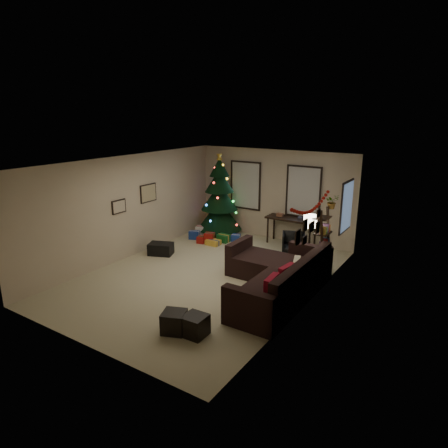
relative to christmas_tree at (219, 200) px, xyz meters
The scene contains 29 objects.
floor 3.64m from the christmas_tree, 61.56° to the right, with size 7.00×7.00×0.00m, color #B9B08C.
ceiling 3.83m from the christmas_tree, 61.56° to the right, with size 7.00×7.00×0.00m, color white.
wall_back 1.73m from the christmas_tree, 15.00° to the left, with size 5.00×5.00×0.00m, color #C4B295.
wall_front 6.77m from the christmas_tree, 75.83° to the right, with size 5.00×5.00×0.00m, color #C4B295.
wall_left 3.18m from the christmas_tree, 105.45° to the right, with size 7.00×7.00×0.00m, color #C4B295.
wall_right 5.17m from the christmas_tree, 36.34° to the right, with size 7.00×7.00×0.00m, color #C4B295.
window_back_left 0.94m from the christmas_tree, 30.39° to the left, with size 1.05×0.06×1.50m.
window_back_right 2.68m from the christmas_tree, ahead, with size 1.05×0.06×1.50m.
window_right_wall 4.18m from the christmas_tree, ahead, with size 0.06×0.90×1.30m.
christmas_tree is the anchor object (origin of this frame).
presents 1.29m from the christmas_tree, 73.69° to the right, with size 1.50×1.01×0.30m.
sofa 4.61m from the christmas_tree, 40.66° to the right, with size 2.19×3.16×0.94m.
pillow_red_a 5.67m from the christmas_tree, 46.84° to the right, with size 0.13×0.48×0.48m, color maroon.
pillow_red_b 5.20m from the christmas_tree, 41.72° to the right, with size 0.12×0.45×0.45m, color maroon.
pillow_cream 4.89m from the christmas_tree, 37.43° to the right, with size 0.13×0.44×0.44m, color beige.
ottoman_near 6.08m from the christmas_tree, 64.22° to the right, with size 0.40×0.40×0.38m, color black.
ottoman_far 6.16m from the christmas_tree, 60.56° to the right, with size 0.40×0.40×0.38m, color black.
desk 2.42m from the christmas_tree, ahead, with size 1.48×0.53×0.80m.
desk_chair 2.90m from the christmas_tree, 10.02° to the right, with size 0.56×0.53×0.58m, color black.
bookshelf 4.25m from the christmas_tree, 21.24° to the right, with size 0.30×0.49×1.63m.
potted_plant 4.20m from the christmas_tree, 17.03° to the right, with size 0.40×0.34×0.44m, color #4C4C4C.
floor_lamp 3.95m from the christmas_tree, 24.19° to the right, with size 0.31×0.31×1.45m.
art_map 2.50m from the christmas_tree, 109.71° to the right, with size 0.04×0.60×0.50m.
art_abstract 3.51m from the christmas_tree, 103.67° to the right, with size 0.04×0.45×0.35m.
gallery 5.21m from the christmas_tree, 37.12° to the right, with size 0.03×1.25×0.54m.
garland 5.15m from the christmas_tree, 35.86° to the right, with size 0.08×1.90×0.30m, color #A5140C, non-canonical shape.
stocking_left 1.64m from the christmas_tree, 18.92° to the left, with size 0.20×0.05×0.36m.
stocking_right 1.97m from the christmas_tree, 15.63° to the left, with size 0.20×0.05×0.36m.
storage_bin 2.72m from the christmas_tree, 95.35° to the right, with size 0.63×0.42×0.32m, color black.
Camera 1 is at (5.12, -7.17, 3.79)m, focal length 32.01 mm.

